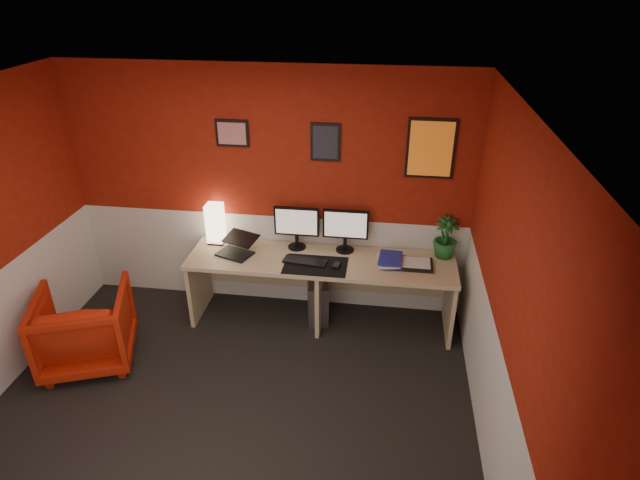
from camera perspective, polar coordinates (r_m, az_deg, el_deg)
The scene contains 24 objects.
ground at distance 4.54m, azimuth -10.15°, elevation -18.62°, with size 4.00×3.50×0.01m, color black.
ceiling at distance 3.24m, azimuth -13.91°, elevation 13.53°, with size 4.00×3.50×0.01m, color white.
wall_back at distance 5.23m, azimuth -5.74°, elevation 5.14°, with size 4.00×0.01×2.50m, color maroon.
wall_right at distance 3.65m, azimuth 19.75°, elevation -7.44°, with size 0.01×3.50×2.50m, color maroon.
wainscot_back at distance 5.55m, azimuth -5.39°, elevation -2.03°, with size 4.00×0.01×1.00m, color silver.
wainscot_right at distance 4.11m, azimuth 17.96°, elevation -16.02°, with size 0.01×3.50×1.00m, color silver.
desk at distance 5.25m, azimuth 0.10°, elevation -5.59°, with size 2.60×0.65×0.73m, color tan.
shoji_lamp at distance 5.38m, azimuth -11.36°, elevation 1.67°, with size 0.16×0.16×0.40m, color #FFE5B2.
laptop at distance 5.15m, azimuth -9.39°, elevation -0.52°, with size 0.33×0.23×0.22m, color black.
monitor_left at distance 5.14m, azimuth -2.60°, elevation 2.02°, with size 0.45×0.06×0.58m, color black.
monitor_right at distance 5.08m, azimuth 2.81°, elevation 1.71°, with size 0.45×0.06×0.58m, color black.
desk_mat at distance 4.95m, azimuth -0.49°, elevation -2.79°, with size 0.60×0.38×0.01m, color black.
keyboard at distance 5.00m, azimuth -1.64°, elevation -2.33°, with size 0.42×0.14×0.02m, color black.
mouse at distance 4.92m, azimuth 1.80°, elevation -2.81°, with size 0.06×0.10×0.03m, color black.
book_bottom at distance 5.03m, azimuth 6.78°, elevation -2.31°, with size 0.21×0.28×0.03m, color #212A99.
book_middle at distance 4.98m, azimuth 6.34°, elevation -2.28°, with size 0.21×0.28×0.02m, color silver.
book_top at distance 4.99m, azimuth 6.46°, elevation -1.90°, with size 0.22×0.29×0.03m, color #212A99.
zen_tray at distance 5.02m, azimuth 10.24°, elevation -2.63°, with size 0.35×0.25×0.03m, color black.
potted_plant at distance 5.15m, azimuth 13.59°, elevation 0.27°, with size 0.23×0.23×0.42m, color #19591E.
pc_tower at distance 5.40m, azimuth -0.27°, elevation -6.30°, with size 0.20×0.45×0.45m, color #99999E.
armchair at distance 5.22m, azimuth -24.29°, elevation -8.73°, with size 0.77×0.79×0.72m, color red.
art_left at distance 5.09m, azimuth -9.58°, elevation 11.45°, with size 0.32×0.02×0.26m, color red.
art_center at distance 4.92m, azimuth 0.60°, elevation 10.65°, with size 0.28×0.02×0.36m, color black.
art_right at distance 4.91m, azimuth 12.02°, elevation 9.75°, with size 0.44×0.02×0.56m, color orange.
Camera 1 is at (1.17, -2.93, 3.27)m, focal length 29.25 mm.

